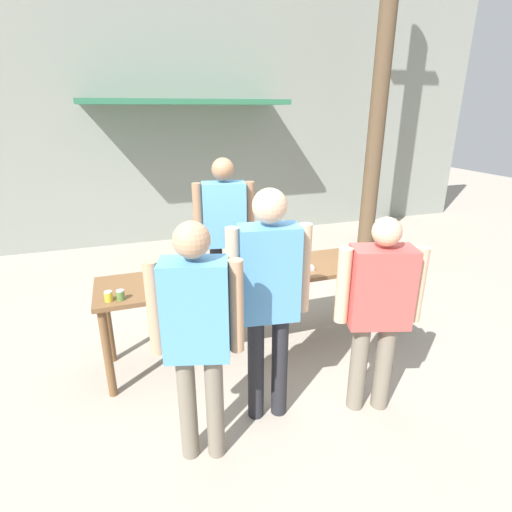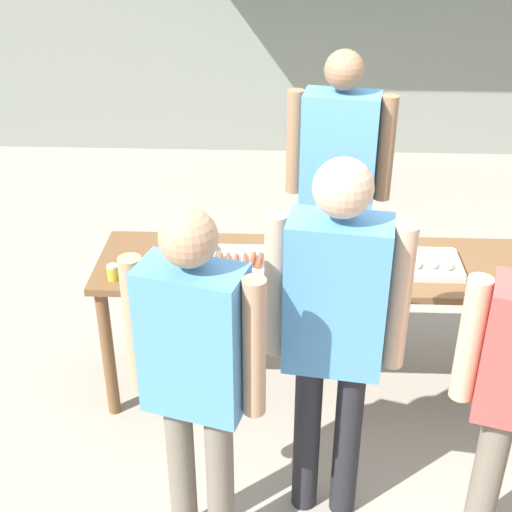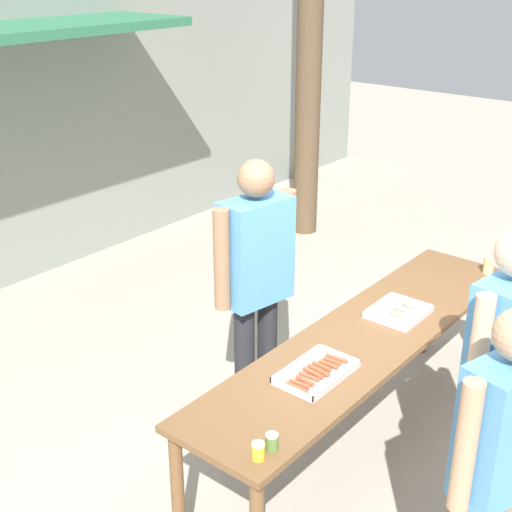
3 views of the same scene
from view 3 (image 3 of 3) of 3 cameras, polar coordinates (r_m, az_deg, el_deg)
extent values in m
plane|color=#A39989|center=(4.88, 8.25, -15.00)|extent=(24.00, 24.00, 0.00)
cube|color=#2D704C|center=(6.32, -19.19, 16.60)|extent=(3.20, 1.00, 0.08)
cube|color=brown|center=(4.41, 8.87, -6.37)|extent=(2.89, 0.66, 0.04)
cylinder|color=brown|center=(5.64, 18.24, -5.38)|extent=(0.07, 0.07, 0.82)
cylinder|color=brown|center=(3.90, -6.27, -18.58)|extent=(0.07, 0.07, 0.82)
cylinder|color=brown|center=(5.81, 13.46, -3.91)|extent=(0.07, 0.07, 0.82)
cube|color=silver|center=(3.97, 4.85, -9.44)|extent=(0.46, 0.28, 0.01)
cube|color=silver|center=(3.89, 6.55, -9.84)|extent=(0.46, 0.01, 0.03)
cube|color=silver|center=(4.02, 3.22, -8.52)|extent=(0.46, 0.01, 0.03)
cube|color=silver|center=(3.80, 2.86, -10.62)|extent=(0.01, 0.28, 0.03)
cube|color=silver|center=(4.12, 6.68, -7.83)|extent=(0.01, 0.28, 0.03)
cylinder|color=#A34C2D|center=(3.82, 3.26, -10.49)|extent=(0.04, 0.13, 0.03)
cylinder|color=#A34C2D|center=(3.86, 3.50, -10.16)|extent=(0.04, 0.12, 0.02)
cylinder|color=#A34C2D|center=(3.88, 3.94, -9.93)|extent=(0.03, 0.12, 0.03)
cylinder|color=#A34C2D|center=(3.92, 4.28, -9.59)|extent=(0.03, 0.13, 0.02)
cylinder|color=#A34C2D|center=(3.95, 4.60, -9.31)|extent=(0.04, 0.14, 0.03)
cylinder|color=#A34C2D|center=(3.97, 5.03, -9.10)|extent=(0.04, 0.14, 0.03)
cylinder|color=#A34C2D|center=(4.01, 5.31, -8.79)|extent=(0.03, 0.12, 0.03)
cylinder|color=#A34C2D|center=(4.03, 5.84, -8.62)|extent=(0.03, 0.12, 0.03)
cylinder|color=#A34C2D|center=(4.06, 6.14, -8.35)|extent=(0.03, 0.11, 0.03)
cylinder|color=#A34C2D|center=(4.09, 6.47, -8.14)|extent=(0.04, 0.14, 0.02)
cube|color=silver|center=(4.65, 11.32, -4.57)|extent=(0.37, 0.31, 0.01)
cube|color=silver|center=(4.58, 13.02, -4.87)|extent=(0.37, 0.01, 0.03)
cube|color=silver|center=(4.71, 9.70, -3.80)|extent=(0.37, 0.01, 0.03)
cube|color=silver|center=(4.50, 10.22, -5.18)|extent=(0.01, 0.31, 0.03)
cube|color=silver|center=(4.79, 12.38, -3.54)|extent=(0.01, 0.31, 0.03)
ellipsoid|color=#D6B77F|center=(4.54, 10.54, -4.90)|extent=(0.07, 0.10, 0.03)
ellipsoid|color=#D6B77F|center=(4.61, 11.10, -4.52)|extent=(0.05, 0.09, 0.04)
ellipsoid|color=#D6B77F|center=(4.68, 11.49, -4.12)|extent=(0.06, 0.11, 0.03)
ellipsoid|color=#D6B77F|center=(4.74, 12.10, -3.77)|extent=(0.07, 0.12, 0.04)
cylinder|color=gold|center=(3.37, 0.18, -15.38)|extent=(0.06, 0.06, 0.08)
cylinder|color=#B2B2B7|center=(3.34, 0.18, -14.82)|extent=(0.06, 0.06, 0.01)
cylinder|color=#567A38|center=(3.42, 1.28, -14.69)|extent=(0.06, 0.06, 0.08)
cylinder|color=#B2B2B7|center=(3.40, 1.29, -14.13)|extent=(0.06, 0.06, 0.01)
cylinder|color=#DBC67A|center=(5.37, 18.11, -0.73)|extent=(0.07, 0.07, 0.12)
cylinder|color=#232328|center=(4.88, -0.92, -8.44)|extent=(0.14, 0.14, 0.88)
cylinder|color=#232328|center=(4.99, 0.90, -7.62)|extent=(0.14, 0.14, 0.88)
cube|color=#5193D1|center=(4.58, 0.00, 0.42)|extent=(0.49, 0.32, 0.70)
sphere|color=#936B4C|center=(4.41, 0.00, 6.23)|extent=(0.24, 0.24, 0.24)
cylinder|color=#936B4C|center=(4.40, -2.75, -0.31)|extent=(0.10, 0.10, 0.66)
cylinder|color=#936B4C|center=(4.75, 2.55, 1.48)|extent=(0.10, 0.10, 0.66)
cube|color=#5193D1|center=(3.27, 19.26, -12.89)|extent=(0.45, 0.33, 0.65)
cylinder|color=tan|center=(3.09, 16.42, -14.45)|extent=(0.09, 0.09, 0.62)
cylinder|color=#232328|center=(4.25, 18.55, -15.35)|extent=(0.12, 0.12, 0.88)
cylinder|color=#232328|center=(4.11, 17.19, -16.58)|extent=(0.12, 0.12, 0.88)
cube|color=#5193D1|center=(3.75, 19.35, -6.58)|extent=(0.44, 0.29, 0.69)
cylinder|color=#DBAD89|center=(3.54, 17.35, -7.81)|extent=(0.09, 0.09, 0.66)
camera|label=1|loc=(2.74, 67.80, -6.65)|focal=28.00mm
camera|label=2|loc=(3.29, 66.94, 5.73)|focal=50.00mm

